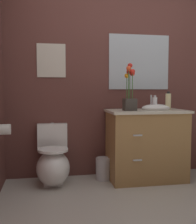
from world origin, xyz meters
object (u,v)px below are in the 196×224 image
(soap_bottle, at_px, (155,103))
(lotion_bottle, at_px, (168,101))
(wall_mirror, at_px, (139,62))
(vanity_cabinet, at_px, (146,144))
(toilet, at_px, (53,163))
(flower_vase, at_px, (130,95))
(wall_poster, at_px, (51,61))
(toilet_paper_roll, at_px, (5,129))
(trash_bin, at_px, (103,168))

(soap_bottle, bearing_deg, lotion_bottle, -9.86)
(wall_mirror, bearing_deg, soap_bottle, -72.15)
(soap_bottle, bearing_deg, vanity_cabinet, 172.56)
(toilet, relative_size, flower_vase, 1.26)
(flower_vase, height_order, lotion_bottle, flower_vase)
(vanity_cabinet, bearing_deg, lotion_bottle, -8.96)
(toilet, bearing_deg, soap_bottle, -1.83)
(toilet, distance_m, wall_mirror, 1.67)
(soap_bottle, relative_size, wall_poster, 0.43)
(vanity_cabinet, height_order, wall_poster, wall_poster)
(vanity_cabinet, bearing_deg, flower_vase, -160.94)
(soap_bottle, xyz_separation_m, lotion_bottle, (0.16, -0.03, 0.02))
(toilet, bearing_deg, wall_poster, 90.00)
(vanity_cabinet, xyz_separation_m, soap_bottle, (0.10, -0.01, 0.49))
(toilet, xyz_separation_m, wall_mirror, (1.12, 0.27, 1.21))
(soap_bottle, xyz_separation_m, wall_mirror, (-0.10, 0.31, 0.52))
(flower_vase, distance_m, toilet_paper_roll, 1.43)
(vanity_cabinet, relative_size, wall_poster, 2.54)
(trash_bin, height_order, wall_poster, wall_poster)
(lotion_bottle, distance_m, trash_bin, 1.13)
(lotion_bottle, relative_size, trash_bin, 0.82)
(flower_vase, xyz_separation_m, trash_bin, (-0.28, 0.16, -0.90))
(trash_bin, distance_m, wall_poster, 1.46)
(lotion_bottle, height_order, toilet_paper_roll, lotion_bottle)
(vanity_cabinet, height_order, wall_mirror, wall_mirror)
(trash_bin, bearing_deg, lotion_bottle, -8.74)
(trash_bin, bearing_deg, wall_mirror, 22.57)
(toilet, xyz_separation_m, vanity_cabinet, (1.12, -0.03, 0.19))
(trash_bin, height_order, toilet_paper_roll, toilet_paper_roll)
(trash_bin, bearing_deg, wall_poster, 160.39)
(vanity_cabinet, bearing_deg, wall_poster, 165.34)
(trash_bin, bearing_deg, toilet_paper_roll, -167.23)
(toilet, relative_size, wall_poster, 1.70)
(toilet_paper_roll, bearing_deg, vanity_cabinet, 6.00)
(wall_poster, height_order, wall_mirror, wall_mirror)
(toilet, height_order, wall_mirror, wall_mirror)
(wall_poster, xyz_separation_m, wall_mirror, (1.12, 0.00, 0.00))
(toilet, xyz_separation_m, lotion_bottle, (1.38, -0.07, 0.71))
(wall_mirror, bearing_deg, flower_vase, -122.20)
(lotion_bottle, bearing_deg, wall_poster, 166.37)
(flower_vase, distance_m, wall_poster, 1.05)
(wall_mirror, bearing_deg, toilet, -166.57)
(wall_poster, height_order, toilet_paper_roll, wall_poster)
(lotion_bottle, height_order, trash_bin, lotion_bottle)
(vanity_cabinet, xyz_separation_m, toilet_paper_roll, (-1.62, -0.17, 0.24))
(toilet, relative_size, soap_bottle, 3.91)
(toilet_paper_roll, bearing_deg, trash_bin, 12.77)
(flower_vase, height_order, toilet_paper_roll, flower_vase)
(wall_poster, bearing_deg, lotion_bottle, -13.63)
(flower_vase, relative_size, toilet_paper_roll, 5.00)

